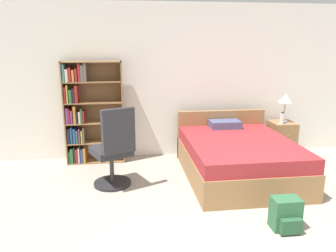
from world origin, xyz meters
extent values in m
cube|color=white|center=(0.00, 3.23, 1.30)|extent=(9.00, 0.06, 2.60)
cube|color=olive|center=(-2.12, 2.99, 0.83)|extent=(0.02, 0.27, 1.67)
cube|color=olive|center=(-1.20, 2.99, 0.83)|extent=(0.02, 0.27, 1.67)
cube|color=brown|center=(-1.66, 3.12, 0.83)|extent=(0.94, 0.01, 1.67)
cube|color=olive|center=(-1.66, 2.99, 0.01)|extent=(0.90, 0.26, 0.02)
cube|color=#2D6638|center=(-2.09, 2.95, 0.12)|extent=(0.02, 0.18, 0.20)
cube|color=#2D6638|center=(-2.05, 2.96, 0.14)|extent=(0.04, 0.18, 0.24)
cube|color=black|center=(-2.01, 2.96, 0.15)|extent=(0.02, 0.18, 0.26)
cube|color=maroon|center=(-1.97, 2.95, 0.14)|extent=(0.04, 0.16, 0.23)
cube|color=beige|center=(-1.93, 2.96, 0.15)|extent=(0.02, 0.19, 0.25)
cube|color=navy|center=(-1.89, 2.97, 0.13)|extent=(0.04, 0.21, 0.23)
cube|color=orange|center=(-1.85, 2.97, 0.14)|extent=(0.04, 0.20, 0.24)
cube|color=olive|center=(-1.66, 2.99, 0.34)|extent=(0.90, 0.26, 0.02)
cube|color=black|center=(-2.08, 2.95, 0.48)|extent=(0.04, 0.16, 0.25)
cube|color=navy|center=(-2.03, 2.94, 0.49)|extent=(0.03, 0.16, 0.26)
cube|color=navy|center=(-1.99, 2.97, 0.48)|extent=(0.04, 0.21, 0.25)
cube|color=#2D6638|center=(-1.95, 2.97, 0.46)|extent=(0.03, 0.20, 0.21)
cube|color=#7A387F|center=(-1.91, 2.96, 0.47)|extent=(0.02, 0.19, 0.24)
cube|color=gold|center=(-1.87, 2.97, 0.46)|extent=(0.03, 0.21, 0.21)
cube|color=#665B51|center=(-1.84, 2.96, 0.48)|extent=(0.02, 0.18, 0.25)
cube|color=olive|center=(-1.66, 2.99, 0.68)|extent=(0.90, 0.26, 0.02)
cube|color=#7A387F|center=(-2.08, 2.95, 0.81)|extent=(0.04, 0.17, 0.25)
cube|color=maroon|center=(-2.04, 2.96, 0.80)|extent=(0.02, 0.20, 0.23)
cube|color=#7A387F|center=(-2.01, 2.95, 0.79)|extent=(0.03, 0.16, 0.21)
cube|color=orange|center=(-1.96, 2.94, 0.83)|extent=(0.04, 0.15, 0.28)
cube|color=black|center=(-1.92, 2.97, 0.78)|extent=(0.02, 0.21, 0.18)
cube|color=beige|center=(-1.89, 2.97, 0.78)|extent=(0.03, 0.20, 0.19)
cube|color=#2D6638|center=(-1.85, 2.96, 0.80)|extent=(0.03, 0.18, 0.23)
cube|color=maroon|center=(-1.82, 2.96, 0.79)|extent=(0.02, 0.20, 0.20)
cube|color=olive|center=(-1.66, 2.99, 1.01)|extent=(0.90, 0.26, 0.02)
cube|color=maroon|center=(-2.09, 2.97, 1.15)|extent=(0.03, 0.21, 0.25)
cube|color=gold|center=(-2.05, 2.97, 1.16)|extent=(0.02, 0.21, 0.28)
cube|color=#2D6638|center=(-2.00, 2.94, 1.13)|extent=(0.04, 0.15, 0.21)
cube|color=black|center=(-1.96, 2.97, 1.14)|extent=(0.03, 0.21, 0.23)
cube|color=maroon|center=(-1.91, 2.96, 1.16)|extent=(0.04, 0.18, 0.28)
cube|color=olive|center=(-1.66, 2.99, 1.35)|extent=(0.90, 0.26, 0.02)
cube|color=teal|center=(-2.08, 2.97, 1.49)|extent=(0.03, 0.21, 0.27)
cube|color=beige|center=(-2.04, 2.95, 1.45)|extent=(0.04, 0.17, 0.20)
cube|color=maroon|center=(-1.99, 2.96, 1.47)|extent=(0.04, 0.19, 0.22)
cube|color=orange|center=(-1.94, 2.97, 1.45)|extent=(0.03, 0.20, 0.18)
cube|color=maroon|center=(-1.89, 2.96, 1.46)|extent=(0.03, 0.20, 0.21)
cube|color=maroon|center=(-1.85, 2.95, 1.50)|extent=(0.04, 0.18, 0.28)
cube|color=#665B51|center=(-1.80, 2.96, 1.48)|extent=(0.04, 0.19, 0.26)
cube|color=#665B51|center=(-1.76, 2.96, 1.50)|extent=(0.04, 0.20, 0.29)
cube|color=olive|center=(-1.66, 2.99, 1.66)|extent=(0.94, 0.27, 0.02)
cube|color=olive|center=(0.48, 2.04, 0.19)|extent=(1.51, 1.94, 0.38)
cube|color=maroon|center=(0.48, 2.04, 0.48)|extent=(1.48, 1.90, 0.20)
cube|color=olive|center=(0.48, 2.97, 0.41)|extent=(1.51, 0.08, 0.83)
cube|color=#4C5175|center=(0.48, 2.76, 0.64)|extent=(0.50, 0.30, 0.12)
cylinder|color=#232326|center=(-1.36, 2.01, 0.02)|extent=(0.52, 0.52, 0.04)
cylinder|color=#333338|center=(-1.36, 2.01, 0.24)|extent=(0.06, 0.06, 0.41)
cube|color=#2D2D33|center=(-1.36, 2.01, 0.50)|extent=(0.64, 0.64, 0.10)
cube|color=#2D2D33|center=(-1.25, 1.75, 0.84)|extent=(0.43, 0.26, 0.59)
cube|color=olive|center=(1.56, 2.90, 0.30)|extent=(0.40, 0.43, 0.61)
sphere|color=tan|center=(1.56, 2.67, 0.42)|extent=(0.02, 0.02, 0.02)
cylinder|color=#B2B2B7|center=(1.59, 2.91, 0.62)|extent=(0.13, 0.13, 0.02)
cylinder|color=#B2B2B7|center=(1.59, 2.91, 0.79)|extent=(0.02, 0.02, 0.32)
cone|color=beige|center=(1.59, 2.91, 1.02)|extent=(0.25, 0.25, 0.15)
cylinder|color=silver|center=(1.49, 2.79, 0.70)|extent=(0.08, 0.08, 0.18)
cylinder|color=#2D2D33|center=(1.49, 2.79, 0.80)|extent=(0.05, 0.05, 0.02)
cube|color=#2D603D|center=(0.51, 0.62, 0.18)|extent=(0.30, 0.20, 0.35)
cube|color=#275234|center=(0.51, 0.49, 0.10)|extent=(0.22, 0.07, 0.16)
camera|label=1|loc=(-1.14, -2.35, 1.93)|focal=35.00mm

